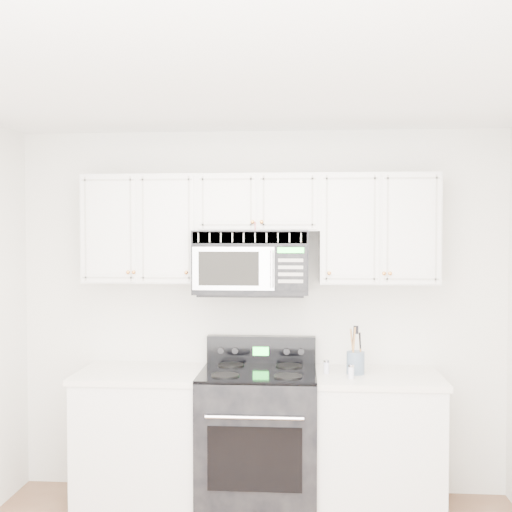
{
  "coord_description": "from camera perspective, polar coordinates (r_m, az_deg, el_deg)",
  "views": [
    {
      "loc": [
        0.31,
        -2.87,
        1.86
      ],
      "look_at": [
        0.0,
        1.3,
        1.72
      ],
      "focal_mm": 45.0,
      "sensor_mm": 36.0,
      "label": 1
    }
  ],
  "objects": [
    {
      "name": "base_cabinet_left",
      "position": [
        4.68,
        -10.09,
        -15.92
      ],
      "size": [
        0.86,
        0.65,
        0.92
      ],
      "color": "silver",
      "rests_on": "ground"
    },
    {
      "name": "upper_cabinets",
      "position": [
        4.47,
        0.27,
        2.91
      ],
      "size": [
        2.44,
        0.37,
        0.75
      ],
      "color": "silver",
      "rests_on": "ground"
    },
    {
      "name": "microwave",
      "position": [
        4.44,
        -0.39,
        -0.53
      ],
      "size": [
        0.78,
        0.44,
        0.43
      ],
      "color": "black",
      "rests_on": "ground"
    },
    {
      "name": "range",
      "position": [
        4.52,
        0.21,
        -15.76
      ],
      "size": [
        0.78,
        0.71,
        1.13
      ],
      "color": "black",
      "rests_on": "ground"
    },
    {
      "name": "room",
      "position": [
        2.94,
        -1.89,
        -9.03
      ],
      "size": [
        3.51,
        3.51,
        2.61
      ],
      "color": "brown",
      "rests_on": "ground"
    },
    {
      "name": "shaker_salt",
      "position": [
        4.4,
        6.28,
        -9.75
      ],
      "size": [
        0.04,
        0.04,
        0.09
      ],
      "color": "silver",
      "rests_on": "base_cabinet_right"
    },
    {
      "name": "shaker_pepper",
      "position": [
        4.27,
        8.46,
        -10.12
      ],
      "size": [
        0.04,
        0.04,
        0.09
      ],
      "color": "silver",
      "rests_on": "base_cabinet_right"
    },
    {
      "name": "utensil_crock",
      "position": [
        4.41,
        8.84,
        -9.27
      ],
      "size": [
        0.12,
        0.12,
        0.32
      ],
      "color": "slate",
      "rests_on": "base_cabinet_right"
    },
    {
      "name": "base_cabinet_right",
      "position": [
        4.57,
        10.62,
        -16.36
      ],
      "size": [
        0.86,
        0.65,
        0.92
      ],
      "color": "silver",
      "rests_on": "ground"
    }
  ]
}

